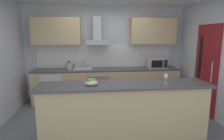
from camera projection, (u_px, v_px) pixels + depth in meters
ground at (112, 123)px, 4.00m from camera, size 5.46×4.41×0.02m
wall_back at (105, 53)px, 5.47m from camera, size 5.46×0.12×2.60m
wall_right at (220, 60)px, 3.99m from camera, size 0.12×4.41×2.60m
backsplash_tile at (106, 55)px, 5.42m from camera, size 3.79×0.02×0.66m
counter_back at (107, 85)px, 5.26m from camera, size 3.93×0.60×0.90m
counter_island at (124, 111)px, 3.36m from camera, size 2.99×0.64×0.99m
upper_cabinets at (106, 31)px, 5.13m from camera, size 3.88×0.32×0.70m
side_door at (206, 70)px, 4.35m from camera, size 0.08×0.85×2.05m
oven at (98, 85)px, 5.21m from camera, size 0.60×0.62×0.80m
refrigerator at (53, 87)px, 5.09m from camera, size 0.58×0.60×0.85m
microwave at (157, 63)px, 5.24m from camera, size 0.50×0.38×0.30m
sink at (83, 68)px, 5.09m from camera, size 0.50×0.40×0.26m
kettle at (69, 66)px, 5.00m from camera, size 0.29×0.15×0.24m
range_hood at (97, 36)px, 5.09m from camera, size 0.62×0.45×0.72m
wine_glass at (166, 77)px, 3.27m from camera, size 0.08×0.08×0.18m
fruit_bowl at (91, 82)px, 3.20m from camera, size 0.22×0.22×0.13m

